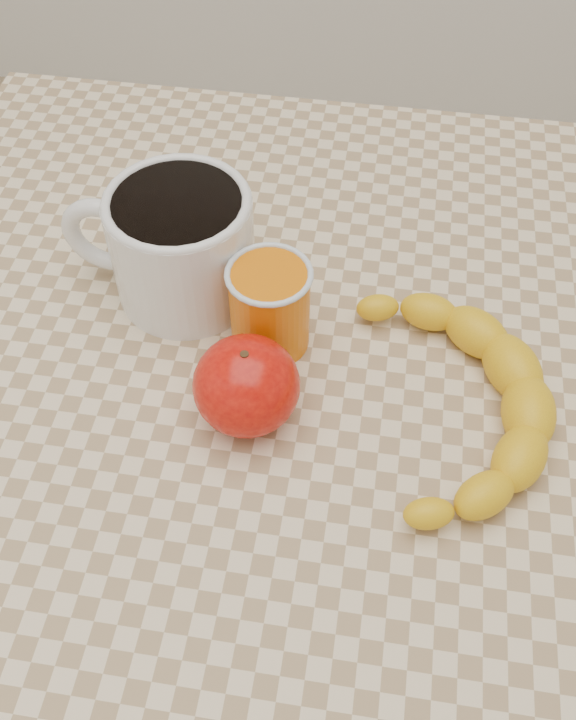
# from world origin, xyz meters

# --- Properties ---
(ground) EXTENTS (3.00, 3.00, 0.00)m
(ground) POSITION_xyz_m (0.00, 0.00, 0.00)
(ground) COLOR tan
(ground) RESTS_ON ground
(table) EXTENTS (0.80, 0.80, 0.75)m
(table) POSITION_xyz_m (0.00, 0.00, 0.66)
(table) COLOR beige
(table) RESTS_ON ground
(coffee_mug) EXTENTS (0.18, 0.13, 0.11)m
(coffee_mug) POSITION_xyz_m (-0.11, 0.08, 0.81)
(coffee_mug) COLOR silver
(coffee_mug) RESTS_ON table
(orange_juice_glass) EXTENTS (0.07, 0.07, 0.08)m
(orange_juice_glass) POSITION_xyz_m (-0.02, 0.04, 0.79)
(orange_juice_glass) COLOR #DA6806
(orange_juice_glass) RESTS_ON table
(apple) EXTENTS (0.09, 0.09, 0.08)m
(apple) POSITION_xyz_m (-0.03, -0.04, 0.79)
(apple) COLOR #9B0605
(apple) RESTS_ON table
(banana) EXTENTS (0.24, 0.30, 0.04)m
(banana) POSITION_xyz_m (0.14, -0.02, 0.77)
(banana) COLOR yellow
(banana) RESTS_ON table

